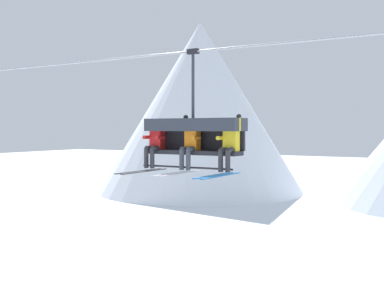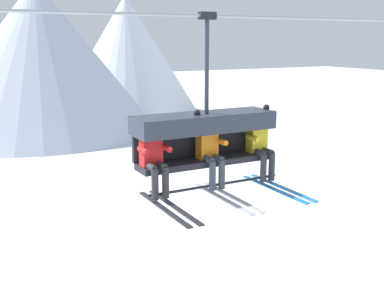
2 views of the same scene
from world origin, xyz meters
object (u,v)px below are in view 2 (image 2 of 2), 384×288
object	(u,v)px
skier_orange	(210,149)
skier_yellow	(261,143)
skier_red	(154,157)
chairlift_chair	(204,130)

from	to	relation	value
skier_orange	skier_yellow	distance (m)	1.02
skier_red	skier_yellow	size ratio (longest dim) A/B	1.00
skier_orange	chairlift_chair	bearing A→B (deg)	89.11
chairlift_chair	skier_yellow	bearing A→B (deg)	-11.94
skier_red	skier_orange	xyz separation A→B (m)	(1.01, 0.01, 0.02)
chairlift_chair	skier_orange	distance (m)	0.35
chairlift_chair	skier_yellow	world-z (taller)	chairlift_chair
skier_yellow	chairlift_chair	bearing A→B (deg)	168.06
skier_yellow	skier_orange	bearing A→B (deg)	180.00
chairlift_chair	skier_red	world-z (taller)	chairlift_chair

